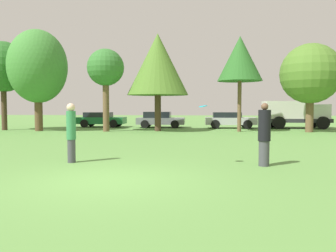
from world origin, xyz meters
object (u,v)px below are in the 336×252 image
Objects in this scene: person_thrower at (71,131)px; frisbee at (203,106)px; tree_2 at (106,69)px; parked_car_grey at (160,119)px; tree_4 at (240,59)px; parked_car_green at (101,119)px; tree_1 at (38,67)px; tree_5 at (310,74)px; person_catcher at (264,134)px; tree_0 at (3,67)px; delivery_truck_white at (294,113)px; parked_car_silver at (230,120)px; tree_3 at (158,65)px.

person_thrower is 7.50× the size of frisbee.
tree_2 is 1.45× the size of parked_car_grey.
tree_4 reaches higher than parked_car_green.
parked_car_green is at bearing 158.91° from tree_4.
tree_1 is 18.77m from tree_5.
frisbee is 0.06× the size of parked_car_grey.
tree_1 is 1.25× the size of tree_2.
tree_1 is 1.09× the size of tree_4.
tree_0 is at bearing -39.71° from person_catcher.
person_thrower is 0.46× the size of parked_car_green.
tree_5 is at bearing -91.17° from delivery_truck_white.
tree_4 reaches higher than tree_0.
tree_0 reaches higher than parked_car_silver.
delivery_truck_white is (7.20, 18.17, -0.50)m from frisbee.
tree_0 reaches higher than delivery_truck_white.
tree_1 is 14.10m from tree_4.
person_thrower is 0.26× the size of tree_1.
tree_4 is 7.31m from delivery_truck_white.
tree_0 is 3.00m from tree_1.
tree_3 is 11.70m from delivery_truck_white.
tree_2 is 0.96× the size of tree_5.
frisbee is 0.06× the size of parked_car_silver.
parked_car_grey is at bearing -73.24° from person_catcher.
parked_car_silver reaches higher than parked_car_green.
parked_car_silver is (5.64, -0.42, 0.01)m from parked_car_grey.
person_thrower reaches higher than frisbee.
delivery_truck_white reaches higher than person_thrower.
tree_0 reaches higher than tree_2.
delivery_truck_white reaches higher than parked_car_grey.
frisbee is 0.04× the size of tree_3.
parked_car_green is (-8.59, 18.29, -1.07)m from frisbee.
tree_3 is at bearing -158.55° from delivery_truck_white.
tree_4 is 5.64m from parked_car_silver.
tree_3 is (3.54, 0.66, 0.33)m from tree_2.
tree_1 is 1.77× the size of parked_car_silver.
tree_3 reaches higher than tree_0.
tree_5 is at bearing -15.86° from parked_car_green.
parked_car_grey is 0.98× the size of parked_car_silver.
parked_car_silver is at bearing -5.00° from parked_car_grey.
person_thrower is at bearing -93.59° from tree_3.
frisbee is 20.25m from tree_0.
delivery_truck_white reaches higher than frisbee.
parked_car_green is at bearing 176.88° from parked_car_grey.
tree_4 is 8.44m from parked_car_grey.
tree_1 is (2.94, -0.59, -0.08)m from tree_0.
tree_1 reaches higher than tree_4.
tree_0 is at bearing -159.62° from parked_car_grey.
tree_0 reaches higher than person_thrower.
tree_4 reaches higher than tree_5.
person_thrower is 0.28× the size of tree_0.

